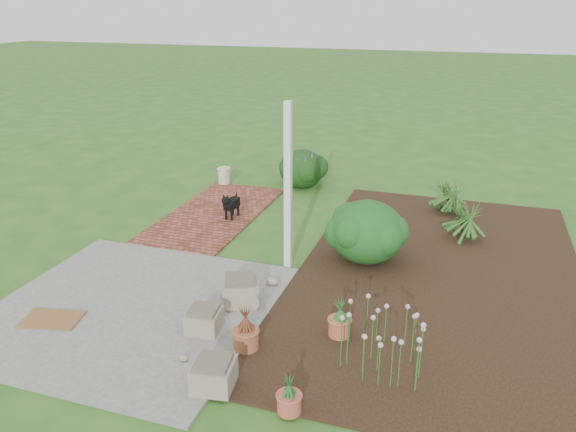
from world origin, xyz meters
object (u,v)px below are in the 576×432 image
(stone_trough_near, at_px, (214,375))
(evergreen_shrub, at_px, (367,230))
(black_dog, at_px, (231,204))
(cream_ceramic_urn, at_px, (224,176))

(stone_trough_near, height_order, evergreen_shrub, evergreen_shrub)
(black_dog, height_order, evergreen_shrub, evergreen_shrub)
(stone_trough_near, xyz_separation_m, cream_ceramic_urn, (-2.76, 6.35, 0.03))
(stone_trough_near, bearing_deg, evergreen_shrub, 75.77)
(black_dog, height_order, cream_ceramic_urn, black_dog)
(stone_trough_near, relative_size, cream_ceramic_urn, 1.21)
(cream_ceramic_urn, bearing_deg, stone_trough_near, -66.48)
(evergreen_shrub, bearing_deg, cream_ceramic_urn, 142.52)
(cream_ceramic_urn, height_order, evergreen_shrub, evergreen_shrub)
(stone_trough_near, distance_m, evergreen_shrub, 3.67)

